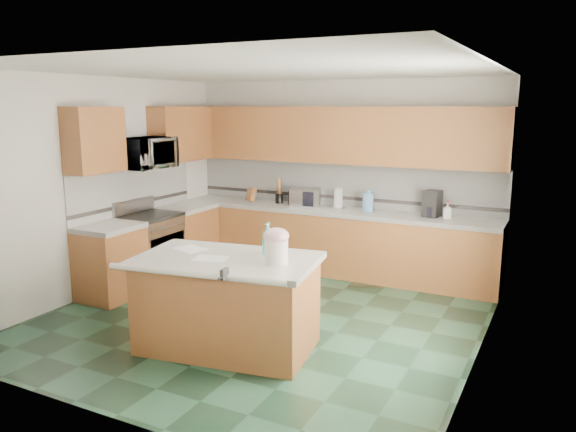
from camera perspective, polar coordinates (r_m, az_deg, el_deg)
The scene contains 52 objects.
floor at distance 6.40m, azimuth -2.66°, elevation -10.32°, with size 4.60×4.60×0.00m, color black.
ceiling at distance 5.97m, azimuth -2.90°, elevation 14.59°, with size 4.60×4.60×0.00m, color white.
wall_back at distance 8.11m, azimuth 5.39°, elevation 4.09°, with size 4.60×0.04×2.70m, color silver.
wall_front at distance 4.23m, azimuth -18.60°, elevation -3.01°, with size 4.60×0.04×2.70m, color silver.
wall_left at distance 7.45m, azimuth -18.48°, elevation 2.94°, with size 0.04×4.60×2.70m, color silver.
wall_right at distance 5.30m, azimuth 19.56°, elevation -0.27°, with size 0.04×4.60×2.70m, color silver.
back_base_cab at distance 7.99m, azimuth 4.42°, elevation -2.72°, with size 4.60×0.60×0.86m, color #4C2813.
back_countertop at distance 7.89m, azimuth 4.47°, elevation 0.52°, with size 4.60×0.64×0.06m, color white.
back_upper_cab at distance 7.89m, azimuth 4.97°, elevation 8.20°, with size 4.60×0.33×0.78m, color #4C2813.
back_backsplash at distance 8.10m, azimuth 5.30°, elevation 3.26°, with size 4.60×0.02×0.63m, color silver.
back_accent_band at distance 8.12m, azimuth 5.26°, elevation 1.89°, with size 4.60×0.01×0.05m, color black.
left_base_cab_rear at distance 8.36m, azimuth -10.26°, elevation -2.23°, with size 0.60×0.82×0.86m, color #4C2813.
left_counter_rear at distance 8.27m, azimuth -10.37°, elevation 0.87°, with size 0.64×0.82×0.06m, color white.
left_base_cab_front at distance 7.25m, azimuth -17.59°, elevation -4.67°, with size 0.60×0.72×0.86m, color #4C2813.
left_counter_front at distance 7.14m, azimuth -17.81°, elevation -1.11°, with size 0.64×0.72×0.06m, color white.
left_backsplash at distance 7.84m, azimuth -15.42°, elevation 2.64°, with size 0.02×2.30×0.63m, color silver.
left_accent_band at distance 7.87m, azimuth -15.31°, elevation 1.24°, with size 0.01×2.30×0.05m, color black.
left_upper_cab_rear at distance 8.34m, azimuth -10.81°, elevation 8.21°, with size 0.33×1.09×0.78m, color #4C2813.
left_upper_cab_front at distance 7.10m, azimuth -19.10°, elevation 7.31°, with size 0.33×0.72×0.78m, color #4C2813.
range_body at distance 7.77m, azimuth -13.78°, elevation -3.34°, with size 0.60×0.76×0.88m, color #B7B7BC.
range_oven_door at distance 7.60m, azimuth -12.11°, elevation -3.90°, with size 0.02×0.68×0.55m, color black.
range_cooktop at distance 7.67m, azimuth -13.94°, elevation -0.01°, with size 0.62×0.78×0.04m, color black.
range_handle at distance 7.49m, azimuth -12.04°, elevation -1.12°, with size 0.02×0.02×0.66m, color #B7B7BC.
range_backguard at distance 7.82m, azimuth -15.43°, elevation 1.02°, with size 0.06×0.76×0.18m, color #B7B7BC.
microwave at distance 7.56m, azimuth -14.24°, elevation 6.20°, with size 0.73×0.50×0.41m, color #B7B7BC.
island_base at distance 5.55m, azimuth -6.16°, elevation -9.06°, with size 1.62×0.92×0.86m, color #4C2813.
island_top at distance 5.41m, azimuth -6.27°, elevation -4.48°, with size 1.72×1.02×0.06m, color white.
island_bullnose at distance 5.00m, azimuth -9.49°, elevation -5.86°, with size 0.06×0.06×1.72m, color white.
treat_jar at distance 5.13m, azimuth -1.19°, elevation -3.63°, with size 0.21×0.21×0.22m, color white.
treat_jar_lid at distance 5.09m, azimuth -1.20°, elevation -2.02°, with size 0.23×0.23×0.15m, color beige.
treat_jar_knob at distance 5.08m, azimuth -1.20°, elevation -1.48°, with size 0.03×0.03×0.08m, color tan.
treat_jar_knob_end_l at distance 5.10m, azimuth -1.58°, elevation -1.44°, with size 0.04×0.04×0.04m, color tan.
treat_jar_knob_end_r at distance 5.06m, azimuth -0.81°, elevation -1.52°, with size 0.04×0.04×0.04m, color tan.
soap_bottle_island at distance 5.41m, azimuth -2.04°, elevation -2.34°, with size 0.12×0.12×0.32m, color #34B1A9.
paper_sheet_a at distance 5.36m, azimuth -7.84°, elevation -4.30°, with size 0.31×0.24×0.00m, color white.
paper_sheet_b at distance 5.75m, azimuth -9.87°, elevation -3.31°, with size 0.32×0.24×0.00m, color white.
clamp_body at distance 4.84m, azimuth -6.47°, elevation -5.86°, with size 0.03×0.10×0.09m, color black.
clamp_handle at distance 4.80m, azimuth -6.87°, elevation -6.28°, with size 0.02×0.02×0.07m, color black.
knife_block at distance 8.51m, azimuth -3.77°, elevation 2.21°, with size 0.11×0.09×0.20m, color #472814.
utensil_crock at distance 8.31m, azimuth -0.90°, elevation 1.83°, with size 0.12×0.12×0.15m, color black.
utensil_bundle at distance 8.28m, azimuth -0.90°, elevation 3.08°, with size 0.07×0.07×0.22m, color #472814.
toaster_oven at distance 8.08m, azimuth 1.74°, elevation 1.92°, with size 0.43×0.29×0.25m, color #B7B7BC.
toaster_oven_door at distance 7.96m, azimuth 1.31°, elevation 1.77°, with size 0.39×0.01×0.21m, color black.
paper_towel at distance 7.93m, azimuth 5.12°, elevation 1.81°, with size 0.12×0.12×0.28m, color white.
paper_towel_base at distance 7.95m, azimuth 5.10°, elevation 0.88°, with size 0.19×0.19×0.01m, color #B7B7BC.
water_jug at distance 7.74m, azimuth 8.15°, elevation 1.42°, with size 0.15×0.15×0.25m, color #558BAF.
water_jug_neck at distance 7.72m, azimuth 8.18°, elevation 2.48°, with size 0.07×0.07×0.04m, color #558BAF.
coffee_maker at distance 7.52m, azimuth 14.45°, elevation 1.23°, with size 0.20×0.22×0.34m, color black.
coffee_carafe at distance 7.49m, azimuth 14.33°, elevation 0.42°, with size 0.14×0.14×0.14m, color black.
soap_bottle_back at distance 7.47m, azimuth 15.89°, elevation 0.55°, with size 0.09×0.09×0.20m, color white.
soap_back_cap at distance 7.45m, azimuth 15.93°, elevation 1.44°, with size 0.02×0.02×0.03m, color red.
window_light_proxy at distance 5.08m, azimuth 19.03°, elevation 1.01°, with size 0.02×1.40×1.10m, color white.
Camera 1 is at (2.96, -5.17, 2.34)m, focal length 35.00 mm.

